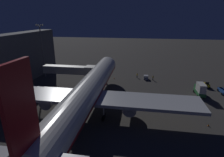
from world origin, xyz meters
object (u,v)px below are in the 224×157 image
apron_floodlight_mast (42,48)px  traffic_cone_nose_starboard (103,77)px  traffic_cone_nose_port (114,78)px  jet_bridge (74,70)px  ground_crew_by_belt_loader (153,78)px  airliner_at_gate (87,94)px  traffic_cone_wingtip_svc_side (208,125)px  cargo_truck_aft (200,89)px  baggage_container_near_belt (146,77)px  ground_crew_marshaller_fwd (137,75)px  belt_loader (223,91)px  baggage_tug_spare (206,85)px

apron_floodlight_mast → traffic_cone_nose_starboard: apron_floodlight_mast is taller
apron_floodlight_mast → traffic_cone_nose_port: apron_floodlight_mast is taller
jet_bridge → ground_crew_by_belt_loader: size_ratio=9.69×
airliner_at_gate → traffic_cone_wingtip_svc_side: airliner_at_gate is taller
cargo_truck_aft → traffic_cone_nose_starboard: (32.53, -11.30, -1.68)m
cargo_truck_aft → traffic_cone_wingtip_svc_side: cargo_truck_aft is taller
traffic_cone_nose_starboard → cargo_truck_aft: bearing=160.8°
jet_bridge → ground_crew_by_belt_loader: jet_bridge is taller
baggage_container_near_belt → ground_crew_marshaller_fwd: ground_crew_marshaller_fwd is taller
ground_crew_marshaller_fwd → traffic_cone_wingtip_svc_side: bearing=117.7°
jet_bridge → traffic_cone_wingtip_svc_side: bearing=154.2°
apron_floodlight_mast → ground_crew_by_belt_loader: size_ratio=10.89×
cargo_truck_aft → baggage_container_near_belt: 20.58m
belt_loader → traffic_cone_wingtip_svc_side: (10.60, 20.19, -0.57)m
belt_loader → baggage_tug_spare: size_ratio=2.86×
apron_floodlight_mast → traffic_cone_nose_starboard: (-23.30, -1.53, -11.28)m
cargo_truck_aft → ground_crew_by_belt_loader: cargo_truck_aft is taller
jet_bridge → baggage_tug_spare: jet_bridge is taller
jet_bridge → ground_crew_marshaller_fwd: jet_bridge is taller
traffic_cone_nose_port → baggage_container_near_belt: bearing=-172.2°
baggage_container_near_belt → traffic_cone_nose_starboard: (16.59, 1.67, -0.44)m
traffic_cone_wingtip_svc_side → baggage_tug_spare: bearing=-106.1°
ground_crew_by_belt_loader → ground_crew_marshaller_fwd: (6.02, -2.28, -0.04)m
baggage_container_near_belt → traffic_cone_nose_port: 12.31m
ground_crew_by_belt_loader → jet_bridge: bearing=22.4°
belt_loader → traffic_cone_nose_starboard: size_ratio=14.13×
traffic_cone_nose_port → traffic_cone_nose_starboard: 4.40m
ground_crew_by_belt_loader → traffic_cone_nose_port: (14.79, 0.67, -0.75)m
traffic_cone_nose_port → ground_crew_marshaller_fwd: bearing=-161.4°
ground_crew_marshaller_fwd → traffic_cone_nose_port: 9.28m
baggage_container_near_belt → traffic_cone_wingtip_svc_side: size_ratio=3.45×
apron_floodlight_mast → baggage_tug_spare: bearing=177.9°
jet_bridge → apron_floodlight_mast: (15.59, -8.88, 5.62)m
cargo_truck_aft → traffic_cone_nose_port: cargo_truck_aft is taller
belt_loader → ground_crew_by_belt_loader: 22.93m
ground_crew_by_belt_loader → traffic_cone_nose_port: bearing=2.6°
apron_floodlight_mast → baggage_container_near_belt: bearing=-175.4°
airliner_at_gate → jet_bridge: (9.91, -18.02, 0.12)m
apron_floodlight_mast → traffic_cone_wingtip_svc_side: 60.52m
jet_bridge → cargo_truck_aft: jet_bridge is taller
airliner_at_gate → ground_crew_by_belt_loader: 34.03m
baggage_container_near_belt → ground_crew_marshaller_fwd: 3.66m
traffic_cone_nose_port → baggage_tug_spare: bearing=173.4°
airliner_at_gate → jet_bridge: size_ratio=3.33×
apron_floodlight_mast → ground_crew_marshaller_fwd: size_ratio=11.28×
baggage_tug_spare → traffic_cone_nose_starboard: (36.82, -3.75, -0.51)m
apron_floodlight_mast → baggage_container_near_belt: (-39.89, -3.20, -10.84)m
airliner_at_gate → traffic_cone_nose_starboard: size_ratio=108.54×
cargo_truck_aft → ground_crew_marshaller_fwd: cargo_truck_aft is taller
traffic_cone_nose_starboard → baggage_tug_spare: bearing=174.2°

